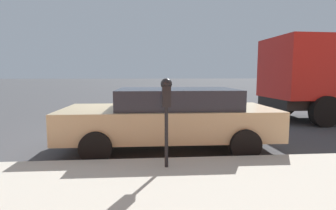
{
  "coord_description": "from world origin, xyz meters",
  "views": [
    {
      "loc": [
        -6.97,
        -0.28,
        1.73
      ],
      "look_at": [
        -2.2,
        -0.68,
        1.18
      ],
      "focal_mm": 28.0,
      "sensor_mm": 36.0,
      "label": 1
    }
  ],
  "objects": [
    {
      "name": "ground_plane",
      "position": [
        0.0,
        0.0,
        0.0
      ],
      "size": [
        220.0,
        220.0,
        0.0
      ],
      "primitive_type": "plane",
      "color": "#424244"
    },
    {
      "name": "car_tan",
      "position": [
        -0.94,
        -0.84,
        0.76
      ],
      "size": [
        2.21,
        4.83,
        1.41
      ],
      "rotation": [
        0.0,
        0.0,
        -0.01
      ],
      "color": "tan",
      "rests_on": "ground_plane"
    },
    {
      "name": "parking_meter",
      "position": [
        -2.69,
        -0.61,
        1.32
      ],
      "size": [
        0.21,
        0.19,
        1.5
      ],
      "color": "black",
      "rests_on": "sidewalk"
    }
  ]
}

